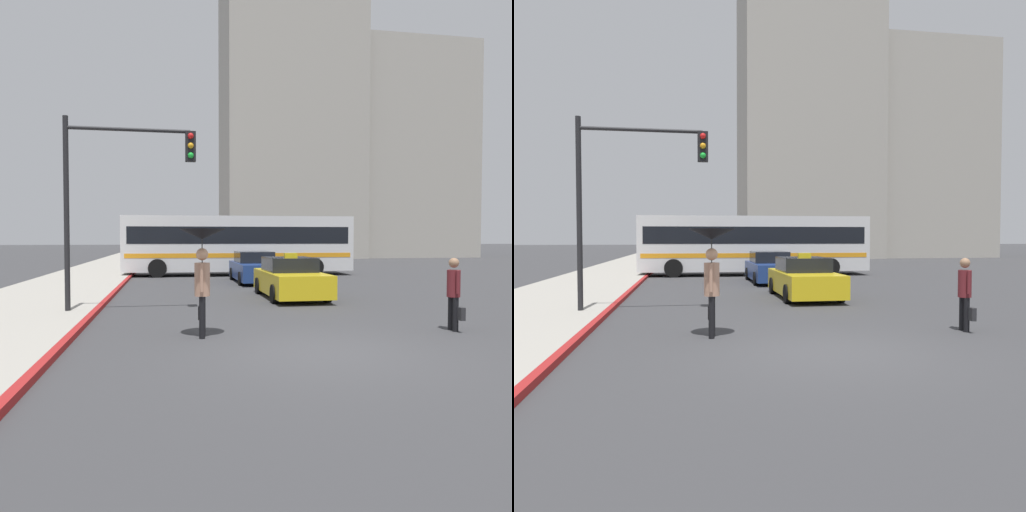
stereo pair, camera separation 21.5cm
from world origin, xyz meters
The scene contains 9 objects.
ground_plane centered at (0.00, 0.00, 0.00)m, with size 300.00×300.00×0.00m, color #38383A.
taxi centered at (1.46, 8.00, 0.64)m, with size 1.91×4.41×1.53m.
sedan_red centered at (1.28, 14.13, 0.66)m, with size 1.91×4.78×1.42m.
city_bus centered at (1.16, 18.73, 1.79)m, with size 12.45×2.95×3.22m.
pedestrian_with_umbrella centered at (-1.97, 1.65, 1.73)m, with size 0.95×0.95×2.23m.
pedestrian_man centered at (3.52, 1.44, 0.90)m, with size 0.30×0.58×1.61m.
traffic_light centered at (-3.86, 5.21, 3.65)m, with size 3.45×0.38×5.23m.
building_tower_near centered at (9.97, 42.98, 16.57)m, with size 13.84×9.98×33.15m.
building_tower_far centered at (22.18, 43.89, 11.34)m, with size 14.92×10.20×22.68m.
Camera 1 is at (-2.65, -8.53, 2.04)m, focal length 35.00 mm.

